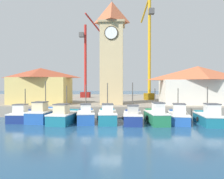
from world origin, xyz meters
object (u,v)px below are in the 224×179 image
Objects in this scene: fishing_boat_far_left at (23,115)px; warehouse_right at (198,85)px; fishing_boat_center at (107,116)px; fishing_boat_right_outer at (178,116)px; clock_tower at (112,50)px; fishing_boat_right_inner at (156,116)px; fishing_boat_mid_left at (86,116)px; warehouse_left at (41,85)px; port_crane_far at (86,68)px; fishing_boat_left_outer at (43,114)px; fishing_boat_far_right at (209,117)px; port_crane_near at (149,60)px; fishing_boat_left_inner at (64,116)px; fishing_boat_mid_right at (133,117)px.

warehouse_right is (21.93, 8.27, 3.49)m from fishing_boat_far_left.
fishing_boat_far_left is at bearing 176.98° from fishing_boat_center.
fishing_boat_right_outer is 0.33× the size of clock_tower.
fishing_boat_center reaches higher than fishing_boat_right_inner.
warehouse_right is at bearing 30.66° from fishing_boat_mid_left.
fishing_boat_center is at bearing -3.02° from fishing_boat_far_left.
warehouse_left is at bearing -178.01° from warehouse_right.
port_crane_far reaches higher than fishing_boat_right_inner.
fishing_boat_center is at bearing -176.01° from fishing_boat_right_outer.
warehouse_right reaches higher than fishing_boat_center.
fishing_boat_right_inner is at bearing -128.66° from warehouse_right.
fishing_boat_left_outer reaches higher than fishing_boat_far_right.
warehouse_left is at bearing 142.77° from fishing_boat_center.
fishing_boat_far_left is 0.85× the size of fishing_boat_far_right.
fishing_boat_left_outer is 13.25m from clock_tower.
port_crane_near is at bearing 70.83° from fishing_boat_center.
port_crane_far is (-2.22, 25.56, 7.26)m from fishing_boat_left_inner.
port_crane_far is (-14.48, 24.66, 7.28)m from fishing_boat_right_outer.
fishing_boat_left_inner is 15.20m from fishing_boat_far_right.
port_crane_near is (8.78, 18.39, 8.09)m from fishing_boat_mid_left.
fishing_boat_mid_left is at bearing -115.52° from port_crane_near.
fishing_boat_mid_left is at bearing 178.39° from fishing_boat_far_right.
fishing_boat_left_inner is at bearing -151.66° from warehouse_right.
fishing_boat_center is 27.09m from port_crane_far.
port_crane_far reaches higher than fishing_boat_center.
warehouse_left is at bearing 157.68° from fishing_boat_right_outer.
fishing_boat_right_outer is 0.27× the size of port_crane_near.
fishing_boat_far_left is 14.76m from clock_tower.
warehouse_left is 20.47m from port_crane_near.
fishing_boat_mid_left reaches higher than fishing_boat_right_inner.
port_crane_near is (-4.18, 18.76, 8.11)m from fishing_boat_far_right.
port_crane_near is (6.41, 18.45, 8.09)m from fishing_boat_center.
fishing_boat_left_outer is at bearing 3.54° from fishing_boat_far_left.
fishing_boat_left_outer reaches higher than fishing_boat_left_inner.
warehouse_left is (-3.17, 7.34, 3.27)m from fishing_boat_left_outer.
fishing_boat_center reaches higher than fishing_boat_far_right.
fishing_boat_right_inner is at bearing 3.29° from fishing_boat_mid_right.
fishing_boat_center is 15.51m from warehouse_right.
fishing_boat_left_outer reaches higher than fishing_boat_right_inner.
port_crane_far is (-6.83, 25.20, 7.24)m from fishing_boat_center.
fishing_boat_right_outer is at bearing -86.08° from port_crane_near.
fishing_boat_left_inner is at bearing -85.03° from port_crane_far.
fishing_boat_right_inner is 11.93m from warehouse_right.
fishing_boat_mid_right is at bearing -101.25° from port_crane_near.
fishing_boat_right_outer is at bearing 3.99° from fishing_boat_center.
fishing_boat_left_inner is (2.72, -1.01, -0.06)m from fishing_boat_left_outer.
fishing_boat_mid_right is at bearing -5.43° from fishing_boat_left_outer.
warehouse_left is 18.04m from port_crane_far.
port_crane_near is 14.89m from port_crane_far.
fishing_boat_left_outer reaches higher than fishing_boat_mid_right.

